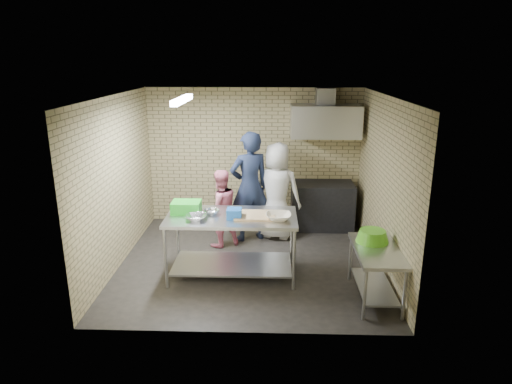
% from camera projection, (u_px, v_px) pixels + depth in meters
% --- Properties ---
extents(floor, '(4.20, 4.20, 0.00)m').
position_uv_depth(floor, '(250.00, 262.00, 7.47)').
color(floor, black).
rests_on(floor, ground).
extents(ceiling, '(4.20, 4.20, 0.00)m').
position_uv_depth(ceiling, '(249.00, 96.00, 6.70)').
color(ceiling, black).
rests_on(ceiling, ground).
extents(back_wall, '(4.20, 0.06, 2.70)m').
position_uv_depth(back_wall, '(254.00, 156.00, 9.00)').
color(back_wall, tan).
rests_on(back_wall, ground).
extents(front_wall, '(4.20, 0.06, 2.70)m').
position_uv_depth(front_wall, '(241.00, 230.00, 5.17)').
color(front_wall, tan).
rests_on(front_wall, ground).
extents(left_wall, '(0.06, 4.00, 2.70)m').
position_uv_depth(left_wall, '(117.00, 182.00, 7.15)').
color(left_wall, tan).
rests_on(left_wall, ground).
extents(right_wall, '(0.06, 4.00, 2.70)m').
position_uv_depth(right_wall, '(384.00, 185.00, 7.02)').
color(right_wall, tan).
rests_on(right_wall, ground).
extents(prep_table, '(1.95, 0.98, 0.98)m').
position_uv_depth(prep_table, '(232.00, 246.00, 6.90)').
color(prep_table, silver).
rests_on(prep_table, floor).
extents(side_counter, '(0.60, 1.20, 0.75)m').
position_uv_depth(side_counter, '(375.00, 274.00, 6.25)').
color(side_counter, silver).
rests_on(side_counter, floor).
extents(stove, '(1.20, 0.70, 0.90)m').
position_uv_depth(stove, '(322.00, 205.00, 8.88)').
color(stove, black).
rests_on(stove, floor).
extents(range_hood, '(1.30, 0.60, 0.60)m').
position_uv_depth(range_hood, '(325.00, 121.00, 8.45)').
color(range_hood, silver).
rests_on(range_hood, back_wall).
extents(hood_duct, '(0.35, 0.30, 0.30)m').
position_uv_depth(hood_duct, '(325.00, 96.00, 8.47)').
color(hood_duct, '#A5A8AD').
rests_on(hood_duct, back_wall).
extents(wall_shelf, '(0.80, 0.20, 0.04)m').
position_uv_depth(wall_shelf, '(339.00, 129.00, 8.68)').
color(wall_shelf, '#3F2B19').
rests_on(wall_shelf, back_wall).
extents(fluorescent_fixture, '(0.10, 1.25, 0.08)m').
position_uv_depth(fluorescent_fixture, '(182.00, 100.00, 6.75)').
color(fluorescent_fixture, white).
rests_on(fluorescent_fixture, ceiling).
extents(green_crate, '(0.43, 0.33, 0.17)m').
position_uv_depth(green_crate, '(186.00, 207.00, 6.87)').
color(green_crate, green).
rests_on(green_crate, prep_table).
extents(blue_tub, '(0.22, 0.22, 0.14)m').
position_uv_depth(blue_tub, '(234.00, 213.00, 6.64)').
color(blue_tub, '#1759B3').
rests_on(blue_tub, prep_table).
extents(cutting_board, '(0.60, 0.46, 0.03)m').
position_uv_depth(cutting_board, '(255.00, 215.00, 6.72)').
color(cutting_board, '#D8B27C').
rests_on(cutting_board, prep_table).
extents(mixing_bowl_a, '(0.31, 0.31, 0.07)m').
position_uv_depth(mixing_bowl_a, '(196.00, 217.00, 6.57)').
color(mixing_bowl_a, silver).
rests_on(mixing_bowl_a, prep_table).
extents(mixing_bowl_b, '(0.23, 0.23, 0.07)m').
position_uv_depth(mixing_bowl_b, '(212.00, 212.00, 6.80)').
color(mixing_bowl_b, silver).
rests_on(mixing_bowl_b, prep_table).
extents(ceramic_bowl, '(0.38, 0.38, 0.09)m').
position_uv_depth(ceramic_bowl, '(278.00, 217.00, 6.58)').
color(ceramic_bowl, beige).
rests_on(ceramic_bowl, prep_table).
extents(green_basin, '(0.46, 0.46, 0.17)m').
position_uv_depth(green_basin, '(372.00, 236.00, 6.36)').
color(green_basin, '#59C626').
rests_on(green_basin, side_counter).
extents(bottle_red, '(0.07, 0.07, 0.18)m').
position_uv_depth(bottle_red, '(327.00, 123.00, 8.65)').
color(bottle_red, '#B22619').
rests_on(bottle_red, wall_shelf).
extents(man_navy, '(0.86, 0.73, 2.02)m').
position_uv_depth(man_navy, '(250.00, 187.00, 8.14)').
color(man_navy, black).
rests_on(man_navy, floor).
extents(woman_pink, '(0.85, 0.79, 1.39)m').
position_uv_depth(woman_pink, '(220.00, 208.00, 7.95)').
color(woman_pink, pink).
rests_on(woman_pink, floor).
extents(woman_white, '(1.00, 0.79, 1.80)m').
position_uv_depth(woman_white, '(277.00, 191.00, 8.27)').
color(woman_white, white).
rests_on(woman_white, floor).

